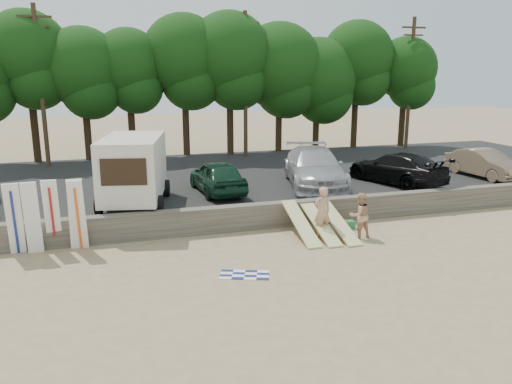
% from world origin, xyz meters
% --- Properties ---
extents(ground, '(120.00, 120.00, 0.00)m').
position_xyz_m(ground, '(0.00, 0.00, 0.00)').
color(ground, tan).
rests_on(ground, ground).
extents(seawall, '(44.00, 0.50, 1.00)m').
position_xyz_m(seawall, '(0.00, 3.00, 0.50)').
color(seawall, '#6B6356').
rests_on(seawall, ground).
extents(parking_lot, '(44.00, 14.50, 0.70)m').
position_xyz_m(parking_lot, '(0.00, 10.50, 0.35)').
color(parking_lot, '#282828').
rests_on(parking_lot, ground).
extents(treeline, '(32.59, 5.96, 9.17)m').
position_xyz_m(treeline, '(0.37, 17.46, 6.56)').
color(treeline, '#382616').
rests_on(treeline, parking_lot).
extents(utility_poles, '(25.80, 0.26, 9.00)m').
position_xyz_m(utility_poles, '(2.00, 16.00, 5.43)').
color(utility_poles, '#473321').
rests_on(utility_poles, parking_lot).
extents(box_trailer, '(3.23, 4.76, 2.80)m').
position_xyz_m(box_trailer, '(-5.72, 5.40, 2.27)').
color(box_trailer, beige).
rests_on(box_trailer, parking_lot).
extents(car_1, '(2.06, 4.47, 1.48)m').
position_xyz_m(car_1, '(-2.01, 6.53, 1.44)').
color(car_1, '#123322').
rests_on(car_1, parking_lot).
extents(car_2, '(3.93, 6.58, 1.79)m').
position_xyz_m(car_2, '(2.75, 6.59, 1.59)').
color(car_2, '#ABAAAF').
rests_on(car_2, parking_lot).
extents(car_3, '(3.63, 5.63, 1.52)m').
position_xyz_m(car_3, '(6.83, 5.94, 1.46)').
color(car_3, black).
rests_on(car_3, parking_lot).
extents(car_4, '(1.84, 4.44, 1.43)m').
position_xyz_m(car_4, '(12.02, 5.86, 1.41)').
color(car_4, '#896E57').
rests_on(car_4, parking_lot).
extents(surfboard_upright_0, '(0.56, 0.68, 2.55)m').
position_xyz_m(surfboard_upright_0, '(-9.81, 2.47, 1.27)').
color(surfboard_upright_0, white).
rests_on(surfboard_upright_0, ground).
extents(surfboard_upright_1, '(0.52, 0.56, 2.57)m').
position_xyz_m(surfboard_upright_1, '(-9.26, 2.38, 1.28)').
color(surfboard_upright_1, white).
rests_on(surfboard_upright_1, ground).
extents(surfboard_upright_2, '(0.51, 0.62, 2.55)m').
position_xyz_m(surfboard_upright_2, '(-8.65, 2.64, 1.28)').
color(surfboard_upright_2, white).
rests_on(surfboard_upright_2, ground).
extents(surfboard_upright_3, '(0.56, 0.60, 2.57)m').
position_xyz_m(surfboard_upright_3, '(-7.87, 2.45, 1.28)').
color(surfboard_upright_3, white).
rests_on(surfboard_upright_3, ground).
extents(surfboard_upright_4, '(0.55, 0.68, 2.55)m').
position_xyz_m(surfboard_upright_4, '(-7.81, 2.35, 1.27)').
color(surfboard_upright_4, white).
rests_on(surfboard_upright_4, ground).
extents(surfboard_low_0, '(0.56, 2.85, 1.07)m').
position_xyz_m(surfboard_low_0, '(0.04, 1.53, 0.54)').
color(surfboard_low_0, '#D1CD84').
rests_on(surfboard_low_0, ground).
extents(surfboard_low_1, '(0.56, 2.88, 0.98)m').
position_xyz_m(surfboard_low_1, '(0.78, 1.44, 0.49)').
color(surfboard_low_1, '#D1CD84').
rests_on(surfboard_low_1, ground).
extents(surfboard_low_2, '(0.56, 2.88, 0.96)m').
position_xyz_m(surfboard_low_2, '(1.49, 1.33, 0.48)').
color(surfboard_low_2, '#D1CD84').
rests_on(surfboard_low_2, ground).
extents(beachgoer_a, '(0.74, 0.53, 1.92)m').
position_xyz_m(beachgoer_a, '(0.82, 1.35, 0.96)').
color(beachgoer_a, tan).
rests_on(beachgoer_a, ground).
extents(beachgoer_b, '(0.86, 0.68, 1.72)m').
position_xyz_m(beachgoer_b, '(2.09, 0.81, 0.86)').
color(beachgoer_b, tan).
rests_on(beachgoer_b, ground).
extents(cooler, '(0.41, 0.34, 0.32)m').
position_xyz_m(cooler, '(2.26, 1.91, 0.16)').
color(cooler, '#248444').
rests_on(cooler, ground).
extents(gear_bag, '(0.32, 0.27, 0.22)m').
position_xyz_m(gear_bag, '(2.26, 2.40, 0.11)').
color(gear_bag, '#C64717').
rests_on(gear_bag, ground).
extents(beach_towel, '(1.93, 1.93, 0.00)m').
position_xyz_m(beach_towel, '(-2.95, -1.37, 0.01)').
color(beach_towel, white).
rests_on(beach_towel, ground).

